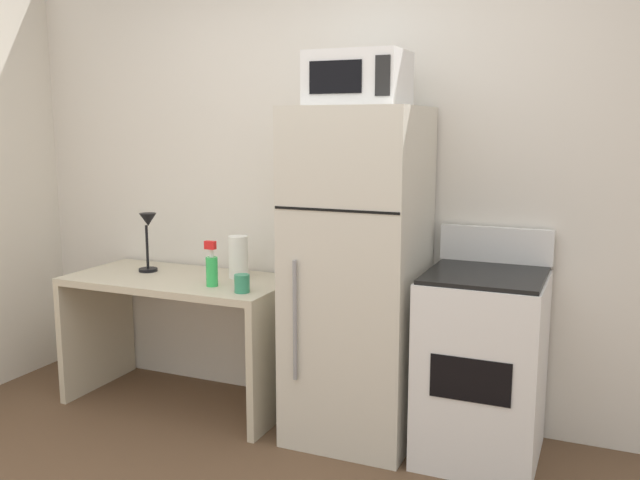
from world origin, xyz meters
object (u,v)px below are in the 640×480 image
Objects in this scene: spray_bottle at (212,268)px; desk at (181,314)px; desk_lamp at (148,232)px; microwave at (358,79)px; paper_towel_roll at (238,257)px; refrigerator at (358,276)px; oven_range at (482,364)px; coffee_mug at (242,283)px.

desk is at bearing 158.28° from spray_bottle.
desk_lamp is 0.77× the size of microwave.
desk_lamp reaches higher than paper_towel_roll.
paper_towel_roll is 0.77m from refrigerator.
oven_range is at bearing -4.20° from paper_towel_roll.
paper_towel_roll is at bearing 21.48° from desk.
microwave is (0.00, -0.02, 0.98)m from refrigerator.
desk is 1.72m from oven_range.
coffee_mug is 0.38× the size of spray_bottle.
microwave is at bearing 7.36° from spray_bottle.
spray_bottle is (-0.03, -0.24, -0.02)m from paper_towel_roll.
oven_range reaches higher than paper_towel_roll.
microwave reaches higher than desk.
coffee_mug is 0.60m from refrigerator.
paper_towel_roll is 0.14× the size of refrigerator.
microwave is (1.33, -0.06, 0.84)m from desk_lamp.
oven_range is at bearing 9.17° from coffee_mug.
oven_range is at bearing 0.72° from desk.
coffee_mug is 0.23m from spray_bottle.
desk is 1.17× the size of oven_range.
coffee_mug is 1.27m from oven_range.
desk_lamp is 0.81m from coffee_mug.
desk is 1.69m from microwave.
spray_bottle is 0.15× the size of refrigerator.
paper_towel_roll is at bearing 122.90° from coffee_mug.
paper_towel_roll reaches higher than desk.
spray_bottle is at bearing -96.12° from paper_towel_roll.
refrigerator is at bearing 8.87° from spray_bottle.
paper_towel_roll is at bearing 169.76° from microwave.
desk_lamp is 0.58m from paper_towel_roll.
desk_lamp is at bearing 169.93° from desk.
desk is at bearing 161.16° from coffee_mug.
desk is 0.76× the size of refrigerator.
desk_lamp is 0.32× the size of oven_range.
desk is 0.52m from desk_lamp.
spray_bottle reaches higher than coffee_mug.
desk is at bearing 179.28° from microwave.
paper_towel_roll is 1.23m from microwave.
spray_bottle is at bearing -172.64° from microwave.
coffee_mug is (0.75, -0.22, -0.19)m from desk_lamp.
microwave is 1.50m from oven_range.
oven_range is at bearing 5.49° from spray_bottle.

